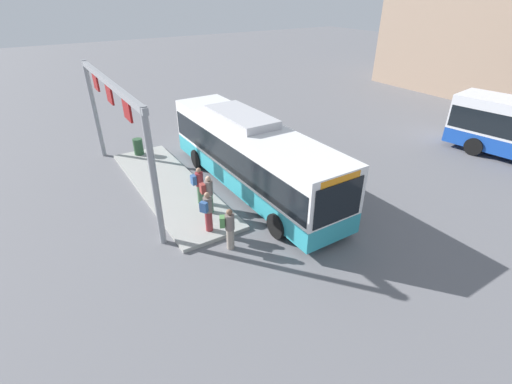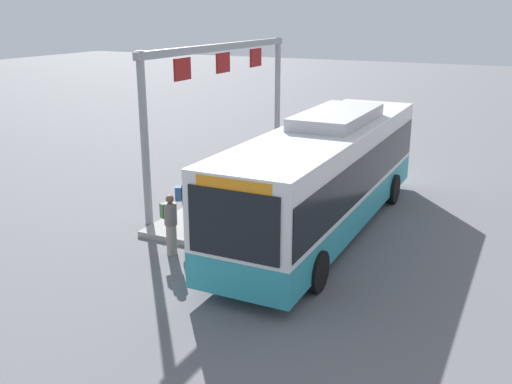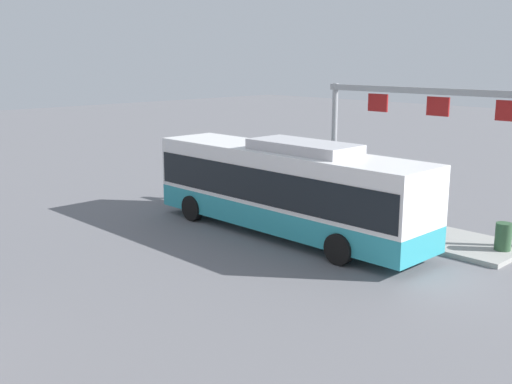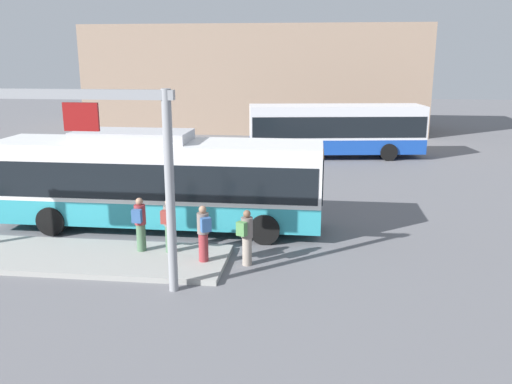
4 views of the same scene
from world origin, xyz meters
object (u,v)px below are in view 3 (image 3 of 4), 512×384
at_px(bus_main, 285,185).
at_px(person_waiting_far, 329,194).
at_px(person_waiting_near, 275,184).
at_px(trash_bin, 503,237).
at_px(person_boarding, 299,184).
at_px(person_waiting_mid, 311,190).

height_order(bus_main, person_waiting_far, bus_main).
distance_m(person_waiting_near, trash_bin, 10.04).
relative_size(person_boarding, person_waiting_far, 1.00).
distance_m(person_boarding, person_waiting_near, 1.24).
relative_size(bus_main, trash_bin, 12.61).
relative_size(person_boarding, trash_bin, 1.86).
height_order(person_boarding, person_waiting_mid, same).
bearing_deg(bus_main, person_waiting_mid, -67.42).
bearing_deg(person_waiting_mid, bus_main, 27.84).
relative_size(person_waiting_mid, person_waiting_far, 1.00).
distance_m(person_waiting_far, trash_bin, 6.78).
bearing_deg(person_waiting_far, bus_main, 5.85).
bearing_deg(person_waiting_far, person_waiting_near, -95.03).
xyz_separation_m(person_waiting_near, trash_bin, (-10.03, -0.28, -0.28)).
bearing_deg(person_boarding, person_waiting_near, -109.94).
bearing_deg(trash_bin, person_waiting_near, 1.62).
bearing_deg(bus_main, person_boarding, -55.09).
distance_m(bus_main, person_boarding, 4.12).
bearing_deg(person_waiting_near, person_waiting_mid, 109.05).
relative_size(person_waiting_mid, trash_bin, 1.86).
height_order(bus_main, trash_bin, bus_main).
xyz_separation_m(person_boarding, trash_bin, (-8.82, -0.04, -0.44)).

